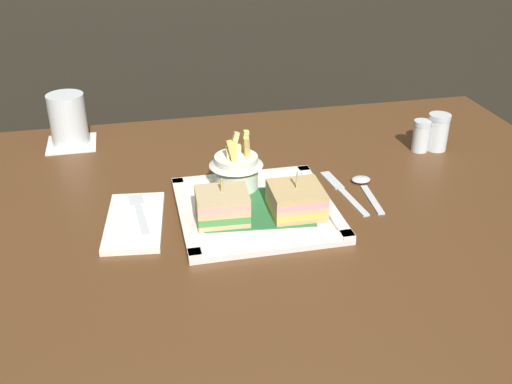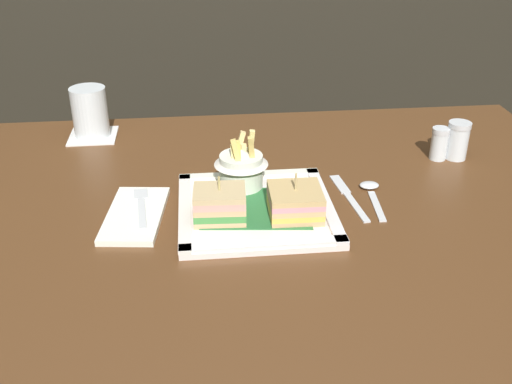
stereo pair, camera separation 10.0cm
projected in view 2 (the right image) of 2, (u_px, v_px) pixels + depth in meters
The scene contains 13 objects.
dining_table at pixel (256, 269), 1.07m from camera, with size 1.31×0.94×0.77m.
square_plate at pixel (256, 209), 1.01m from camera, with size 0.26×0.26×0.02m.
sandwich_half_left at pixel (220, 204), 0.97m from camera, with size 0.09×0.07×0.08m.
sandwich_half_right at pixel (295, 202), 0.98m from camera, with size 0.09×0.09×0.08m.
fries_cup at pixel (241, 165), 1.06m from camera, with size 0.10×0.10×0.10m.
drink_coaster at pixel (93, 136), 1.31m from camera, with size 0.10×0.10×0.00m, color white.
water_glass at pixel (90, 115), 1.29m from camera, with size 0.08×0.08×0.11m.
folded_napkin at pixel (135, 215), 1.00m from camera, with size 0.09×0.18×0.01m, color white.
fork at pixel (142, 205), 1.02m from camera, with size 0.03×0.14×0.00m.
knife at pixel (348, 195), 1.07m from camera, with size 0.03×0.17×0.00m.
spoon at pixel (371, 191), 1.08m from camera, with size 0.04×0.13×0.01m.
salt_shaker at pixel (439, 145), 1.20m from camera, with size 0.03×0.03×0.07m.
pepper_shaker at pixel (457, 143), 1.20m from camera, with size 0.04×0.04×0.08m.
Camera 2 is at (-0.09, -0.88, 1.28)m, focal length 42.38 mm.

